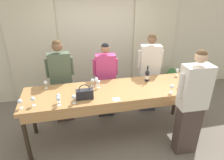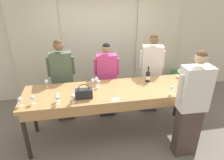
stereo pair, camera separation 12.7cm
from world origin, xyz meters
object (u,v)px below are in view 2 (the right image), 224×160
Objects in this scene: tasting_bar at (113,94)px; wine_glass_back_mid at (32,98)px; wine_bottle at (148,76)px; wine_glass_front_left at (172,88)px; wine_glass_center_mid at (98,82)px; wine_glass_by_bottle at (57,98)px; wine_glass_by_handbag at (46,82)px; wine_glass_back_left at (181,83)px; host_pouring at (191,107)px; wine_glass_front_mid at (93,81)px; handbag at (84,93)px; wine_glass_back_right at (73,96)px; guest_olive_jacket at (63,81)px; wine_glass_front_right at (97,79)px; potted_plant at (175,79)px; guest_cream_sweater at (151,74)px; wine_glass_center_right at (58,95)px; wine_glass_center_left at (20,100)px; wine_glass_near_host at (179,71)px; guest_pink_top at (107,81)px.

wine_glass_back_mid reaches higher than tasting_bar.
wine_bottle reaches higher than wine_glass_front_left.
wine_glass_center_mid is 0.82m from wine_glass_by_bottle.
wine_glass_back_left is at bearing -11.39° from wine_glass_by_handbag.
host_pouring is (1.37, -0.82, -0.16)m from wine_glass_center_mid.
wine_bottle reaches higher than wine_glass_front_mid.
handbag reaches higher than tasting_bar.
guest_olive_jacket reaches higher than wine_glass_back_right.
wine_glass_back_right is at bearing -159.82° from wine_bottle.
potted_plant is at bearing 28.00° from wine_glass_front_right.
wine_glass_back_left is 0.90m from guest_cream_sweater.
wine_glass_back_mid is 2.48m from host_pouring.
host_pouring is at bearing -31.71° from wine_glass_front_mid.
potted_plant is (0.86, 2.13, -0.57)m from host_pouring.
wine_glass_by_bottle is (-0.67, -0.57, 0.00)m from wine_glass_front_right.
guest_cream_sweater reaches higher than wine_glass_back_mid.
guest_cream_sweater is (1.24, 0.45, -0.18)m from wine_glass_front_right.
wine_glass_by_bottle is 0.23× the size of potted_plant.
guest_cream_sweater is (1.91, 0.92, -0.18)m from wine_glass_center_right.
wine_bottle reaches higher than tasting_bar.
wine_glass_center_right is 0.59m from wine_glass_by_handbag.
handbag is at bearing 4.19° from wine_glass_center_right.
wine_glass_front_mid is 1.00× the size of wine_glass_center_left.
host_pouring reaches higher than wine_glass_near_host.
wine_glass_center_mid and wine_glass_back_right have the same top height.
handbag is 2.01m from wine_glass_near_host.
handbag is at bearing 16.56° from wine_glass_by_bottle.
wine_glass_near_host is (1.66, 0.19, 0.00)m from wine_glass_center_mid.
wine_glass_by_handbag is (-0.23, 0.63, 0.00)m from wine_glass_by_bottle.
wine_glass_back_left and wine_glass_back_mid have the same top height.
wine_glass_front_right is 0.12m from wine_glass_center_mid.
handbag is at bearing -161.62° from tasting_bar.
wine_glass_front_right is at bearing 35.28° from wine_glass_center_right.
wine_glass_front_right is 0.09× the size of guest_pink_top.
wine_glass_front_left is 1.34m from wine_glass_front_right.
handbag reaches higher than wine_glass_center_mid.
handbag is 0.21m from wine_glass_back_right.
guest_pink_top is (-0.96, 1.01, -0.26)m from wine_glass_front_left.
tasting_bar is 1.89× the size of guest_pink_top.
wine_glass_back_right and wine_glass_by_handbag have the same top height.
guest_olive_jacket reaches higher than wine_glass_by_bottle.
wine_glass_front_mid is 1.76m from wine_glass_near_host.
guest_pink_top is (0.93, 1.01, -0.26)m from wine_glass_by_bottle.
wine_bottle reaches higher than wine_glass_center_mid.
wine_glass_center_right is (-0.41, -0.03, 0.02)m from handbag.
guest_pink_top is at bearing 55.39° from wine_glass_back_right.
wine_glass_back_left is at bearing -37.26° from wine_bottle.
wine_glass_front_mid is at bearing 22.56° from wine_glass_center_left.
guest_pink_top is (0.93, 0.92, -0.26)m from wine_glass_center_right.
wine_glass_near_host is at bearing 9.05° from wine_bottle.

